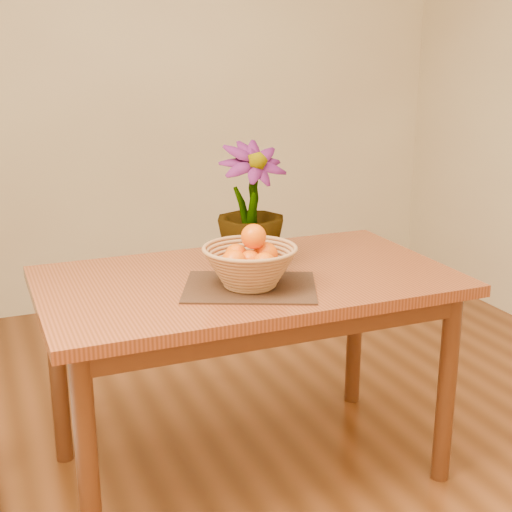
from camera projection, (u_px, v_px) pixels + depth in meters
name	position (u px, v px, depth m)	size (l,w,h in m)	color
wall_back	(119.00, 74.00, 3.99)	(4.00, 0.02, 2.70)	#F3E4B8
table	(248.00, 300.00, 2.45)	(1.40, 0.80, 0.75)	brown
placemat	(250.00, 287.00, 2.30)	(0.42, 0.32, 0.01)	#3E2116
wicker_basket	(250.00, 268.00, 2.29)	(0.31, 0.31, 0.13)	#AD7448
orange_pile	(251.00, 255.00, 2.28)	(0.21, 0.20, 0.15)	#FF6304
potted_plant	(251.00, 206.00, 2.48)	(0.24, 0.24, 0.44)	#184714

